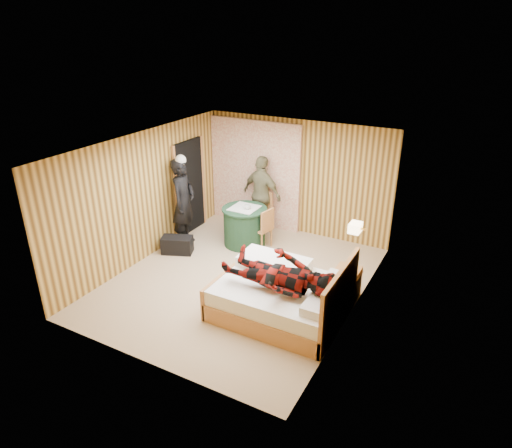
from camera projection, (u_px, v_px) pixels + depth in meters
The scene contains 23 objects.
floor at pixel (239, 280), 8.34m from camera, with size 4.20×5.00×0.01m, color tan.
ceiling at pixel (237, 146), 7.32m from camera, with size 4.20×5.00×0.01m, color white.
wall_back at pixel (297, 177), 9.83m from camera, with size 4.20×0.02×2.50m, color #D6AC52.
wall_left at pixel (144, 197), 8.74m from camera, with size 0.02×5.00×2.50m, color #D6AC52.
wall_right at pixel (358, 244), 6.91m from camera, with size 0.02×5.00×2.50m, color #D6AC52.
curtain at pixel (255, 174), 10.23m from camera, with size 2.20×0.08×2.40m, color white.
doorway at pixel (190, 187), 9.94m from camera, with size 0.06×0.90×2.05m, color black.
wall_lamp at pixel (355, 228), 7.33m from camera, with size 0.26×0.24×0.16m.
bed at pixel (283, 296), 7.29m from camera, with size 2.00×1.57×1.08m.
nightstand at pixel (345, 284), 7.67m from camera, with size 0.42×0.57×0.55m.
round_table at pixel (245, 226), 9.54m from camera, with size 0.93×0.93×0.83m.
chair_far at pixel (261, 209), 10.07m from camera, with size 0.49×0.49×0.93m.
chair_near at pixel (264, 226), 9.33m from camera, with size 0.46×0.46×0.87m.
duffel_bag at pixel (177, 245), 9.27m from camera, with size 0.61×0.33×0.35m, color black.
sneaker_left at pixel (253, 261), 8.89m from camera, with size 0.29×0.12×0.13m, color silver.
sneaker_right at pixel (244, 259), 8.94m from camera, with size 0.27×0.11×0.12m, color silver.
woman_standing at pixel (184, 202), 9.37m from camera, with size 0.68×0.44×1.85m, color black.
man_at_table at pixel (262, 194), 9.98m from camera, with size 1.01×0.42×1.72m, color #75714E.
man_on_bed at pixel (279, 267), 6.83m from camera, with size 1.77×0.67×0.86m, color maroon.
book_lower at pixel (346, 272), 7.51m from camera, with size 0.17×0.22×0.02m, color silver.
book_upper at pixel (346, 270), 7.50m from camera, with size 0.16×0.22×0.02m, color silver.
cup_nightstand at pixel (349, 265), 7.64m from camera, with size 0.10×0.10×0.09m, color silver.
cup_table at pixel (247, 207), 9.26m from camera, with size 0.12×0.12×0.10m, color silver.
Camera 1 is at (3.69, -6.18, 4.34)m, focal length 32.00 mm.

